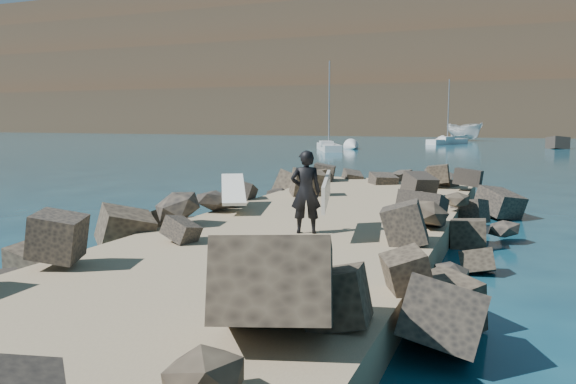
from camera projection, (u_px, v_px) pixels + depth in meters
name	position (u px, v px, depth m)	size (l,w,h in m)	color
ground	(304.00, 252.00, 12.73)	(800.00, 800.00, 0.00)	#0F384C
jetty	(269.00, 260.00, 10.85)	(6.00, 26.00, 0.60)	#8C7759
riprap_left	(158.00, 233.00, 12.36)	(2.60, 22.00, 1.00)	black
riprap_right	(425.00, 257.00, 10.21)	(2.60, 22.00, 1.00)	black
headland	(540.00, 72.00, 154.21)	(360.00, 140.00, 32.00)	#2D4919
surfboard_resting	(233.00, 193.00, 15.01)	(0.61, 2.42, 0.08)	white
boat_imported	(465.00, 132.00, 81.29)	(2.58, 6.85, 2.64)	silver
surfer_with_board	(309.00, 192.00, 11.77)	(1.14, 2.12, 1.76)	black
sailboat_b	(447.00, 142.00, 69.44)	(4.50, 6.58, 8.11)	silver
sailboat_a	(329.00, 147.00, 55.17)	(4.56, 7.34, 8.83)	silver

